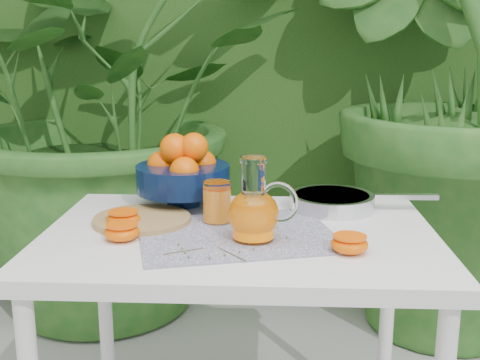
{
  "coord_description": "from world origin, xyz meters",
  "views": [
    {
      "loc": [
        0.01,
        -1.41,
        1.23
      ],
      "look_at": [
        -0.06,
        0.08,
        0.88
      ],
      "focal_mm": 45.0,
      "sensor_mm": 36.0,
      "label": 1
    }
  ],
  "objects_px": {
    "cutting_board": "(142,220)",
    "saute_pan": "(333,201)",
    "fruit_bowl": "(183,172)",
    "juice_pitcher": "(254,212)",
    "white_table": "(240,261)"
  },
  "relations": [
    {
      "from": "fruit_bowl",
      "to": "juice_pitcher",
      "type": "height_order",
      "value": "fruit_bowl"
    },
    {
      "from": "saute_pan",
      "to": "fruit_bowl",
      "type": "bearing_deg",
      "value": 176.69
    },
    {
      "from": "white_table",
      "to": "juice_pitcher",
      "type": "distance_m",
      "value": 0.18
    },
    {
      "from": "juice_pitcher",
      "to": "saute_pan",
      "type": "distance_m",
      "value": 0.37
    },
    {
      "from": "fruit_bowl",
      "to": "juice_pitcher",
      "type": "distance_m",
      "value": 0.39
    },
    {
      "from": "fruit_bowl",
      "to": "juice_pitcher",
      "type": "relative_size",
      "value": 1.59
    },
    {
      "from": "white_table",
      "to": "cutting_board",
      "type": "relative_size",
      "value": 3.85
    },
    {
      "from": "white_table",
      "to": "juice_pitcher",
      "type": "relative_size",
      "value": 4.89
    },
    {
      "from": "cutting_board",
      "to": "juice_pitcher",
      "type": "relative_size",
      "value": 1.27
    },
    {
      "from": "white_table",
      "to": "juice_pitcher",
      "type": "xyz_separation_m",
      "value": [
        0.04,
        -0.07,
        0.16
      ]
    },
    {
      "from": "white_table",
      "to": "cutting_board",
      "type": "height_order",
      "value": "cutting_board"
    },
    {
      "from": "white_table",
      "to": "cutting_board",
      "type": "xyz_separation_m",
      "value": [
        -0.26,
        0.06,
        0.09
      ]
    },
    {
      "from": "cutting_board",
      "to": "saute_pan",
      "type": "height_order",
      "value": "saute_pan"
    },
    {
      "from": "cutting_board",
      "to": "saute_pan",
      "type": "xyz_separation_m",
      "value": [
        0.52,
        0.16,
        0.02
      ]
    },
    {
      "from": "fruit_bowl",
      "to": "juice_pitcher",
      "type": "xyz_separation_m",
      "value": [
        0.22,
        -0.32,
        -0.02
      ]
    }
  ]
}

